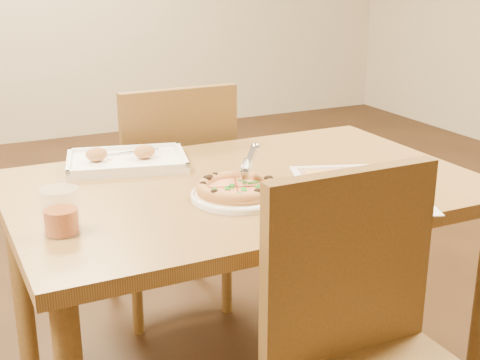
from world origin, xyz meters
name	(u,v)px	position (x,y,z in m)	size (l,w,h in m)	color
dining_table	(245,210)	(0.00, 0.00, 0.63)	(1.30, 0.85, 0.72)	olive
chair_near	(371,332)	(0.00, -0.60, 0.57)	(0.42, 0.42, 0.47)	brown
chair_far	(172,174)	(0.00, 0.60, 0.57)	(0.42, 0.42, 0.47)	brown
plate	(240,196)	(-0.07, -0.11, 0.73)	(0.26, 0.26, 0.01)	white
pizza	(237,188)	(-0.08, -0.11, 0.75)	(0.21, 0.21, 0.03)	#CF8846
pizza_cutter	(249,163)	(-0.02, -0.07, 0.80)	(0.10, 0.11, 0.08)	silver
appetizer_tray	(126,161)	(-0.26, 0.29, 0.73)	(0.40, 0.32, 0.06)	white
glass_tumbler	(61,214)	(-0.54, -0.15, 0.77)	(0.09, 0.09, 0.11)	#90350B
menu	(359,189)	(0.25, -0.19, 0.72)	(0.31, 0.44, 0.01)	silver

